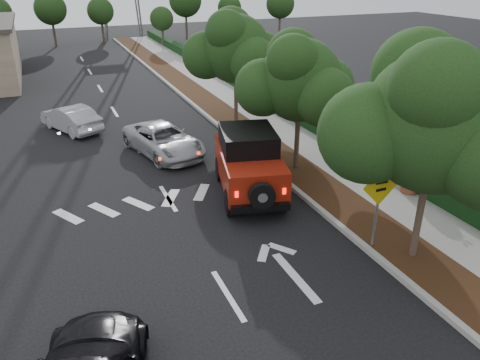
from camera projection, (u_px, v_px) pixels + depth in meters
ground at (228, 295)px, 12.16m from camera, size 120.00×120.00×0.00m
curb at (225, 131)px, 23.77m from camera, size 0.20×70.00×0.15m
planting_strip at (243, 129)px, 24.13m from camera, size 1.80×70.00×0.12m
sidewalk at (276, 125)px, 24.80m from camera, size 2.00×70.00×0.12m
hedge at (300, 116)px, 25.15m from camera, size 0.80×70.00×0.80m
transmission_tower at (124, 38)px, 54.38m from camera, size 7.00×4.00×28.00m
street_tree_near at (412, 258)px, 13.71m from camera, size 3.80×3.80×5.92m
street_tree_mid at (295, 170)px, 19.56m from camera, size 3.20×3.20×5.32m
street_tree_far at (236, 125)px, 24.99m from camera, size 3.40×3.40×5.62m
red_jeep at (248, 161)px, 17.20m from camera, size 3.04×4.90×2.40m
silver_suv_ahead at (164, 140)px, 20.93m from camera, size 3.27×5.11×1.31m
silver_sedan_oncoming at (71, 118)px, 23.85m from camera, size 2.93×4.23×1.32m
speed_hump_sign at (379, 196)px, 13.35m from camera, size 1.23×0.11×2.61m
terracotta_planter at (412, 172)px, 17.06m from camera, size 0.77×0.77×1.34m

